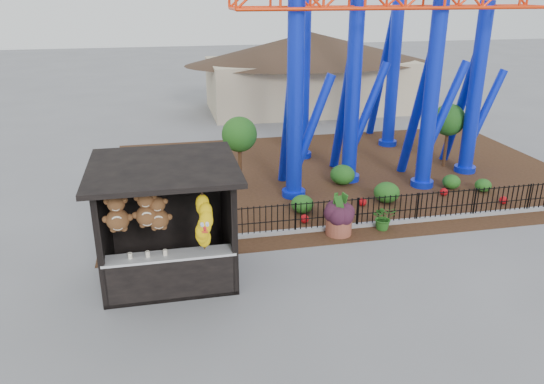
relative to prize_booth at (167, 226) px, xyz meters
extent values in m
plane|color=slate|center=(3.01, -0.88, -1.55)|extent=(120.00, 120.00, 0.00)
cube|color=#331E11|center=(7.01, 7.12, -1.54)|extent=(18.00, 12.00, 0.02)
cube|color=gray|center=(7.01, 2.12, -1.49)|extent=(18.00, 0.18, 0.12)
cube|color=black|center=(0.01, 0.32, -1.50)|extent=(3.20, 2.60, 0.10)
cube|color=black|center=(0.01, 1.56, -0.05)|extent=(3.20, 0.12, 3.00)
cube|color=black|center=(-1.53, 0.32, -0.05)|extent=(0.12, 2.60, 3.00)
cube|color=black|center=(1.55, 0.32, -0.05)|extent=(0.12, 2.60, 3.00)
cube|color=black|center=(0.01, 0.07, 1.51)|extent=(3.50, 3.40, 0.12)
cube|color=black|center=(-1.52, -0.91, -0.05)|extent=(0.14, 0.14, 3.00)
cube|color=black|center=(1.54, -0.91, -0.05)|extent=(0.14, 0.14, 3.00)
cube|color=black|center=(0.01, -0.73, -1.00)|extent=(3.00, 0.50, 1.10)
cube|color=silver|center=(0.01, -0.73, -0.43)|extent=(3.10, 0.55, 0.06)
cylinder|color=black|center=(0.01, -1.13, 1.30)|extent=(2.90, 0.04, 0.04)
cylinder|color=#0C23D3|center=(4.51, 5.12, 1.95)|extent=(0.56, 0.56, 7.00)
cylinder|color=#0C23D3|center=(4.51, 5.12, -1.43)|extent=(0.84, 0.84, 0.24)
cylinder|color=#0C23D3|center=(7.01, 6.32, 2.10)|extent=(0.56, 0.56, 7.30)
cylinder|color=#0C23D3|center=(7.01, 6.32, -1.43)|extent=(0.84, 0.84, 0.24)
cylinder|color=#0C23D3|center=(9.51, 5.12, 2.20)|extent=(0.56, 0.56, 7.50)
cylinder|color=#0C23D3|center=(9.51, 5.12, -1.43)|extent=(0.84, 0.84, 0.24)
cylinder|color=#0C23D3|center=(12.01, 6.32, 1.75)|extent=(0.56, 0.56, 6.60)
cylinder|color=#0C23D3|center=(12.01, 6.32, -1.43)|extent=(0.84, 0.84, 0.24)
cylinder|color=#0C23D3|center=(6.01, 9.62, 3.20)|extent=(0.56, 0.56, 9.50)
cylinder|color=#0C23D3|center=(6.01, 9.62, -1.43)|extent=(0.84, 0.84, 0.24)
cylinder|color=#0C23D3|center=(10.51, 10.62, 3.70)|extent=(0.56, 0.56, 10.50)
cylinder|color=#0C23D3|center=(10.51, 10.62, -1.43)|extent=(0.84, 0.84, 0.24)
cylinder|color=#0C23D3|center=(4.51, 6.02, 1.07)|extent=(0.36, 2.21, 5.85)
cylinder|color=#0C23D3|center=(5.21, 5.42, 0.90)|extent=(1.62, 0.32, 3.73)
cylinder|color=#0C23D3|center=(7.01, 7.22, 1.18)|extent=(0.36, 2.29, 6.10)
cylinder|color=#0C23D3|center=(7.71, 6.62, 1.00)|extent=(1.67, 0.32, 3.88)
cylinder|color=#0C23D3|center=(9.51, 6.02, 1.26)|extent=(0.36, 2.34, 6.26)
cylinder|color=#0C23D3|center=(10.21, 5.42, 1.07)|extent=(1.71, 0.32, 3.99)
cylinder|color=#0C23D3|center=(12.01, 7.22, 0.92)|extent=(0.36, 2.10, 5.53)
cylinder|color=#0C23D3|center=(12.71, 6.62, 0.76)|extent=(1.54, 0.32, 3.52)
cylinder|color=brown|center=(5.08, 1.78, -1.26)|extent=(1.01, 1.01, 0.58)
ellipsoid|color=#2F1321|center=(5.08, 1.78, -0.65)|extent=(0.70, 0.70, 0.64)
imported|color=#1A5318|center=(6.55, 1.82, -1.15)|extent=(0.83, 0.75, 0.81)
ellipsoid|color=#1E4F17|center=(4.42, 3.58, -1.24)|extent=(0.75, 0.75, 0.60)
ellipsoid|color=#1E4F17|center=(7.54, 3.88, -1.18)|extent=(0.89, 0.89, 0.71)
ellipsoid|color=#1E4F17|center=(10.45, 4.64, -1.27)|extent=(0.66, 0.66, 0.52)
ellipsoid|color=#1E4F17|center=(6.63, 5.93, -1.16)|extent=(0.94, 0.94, 0.75)
ellipsoid|color=#1E4F17|center=(11.43, 4.11, -1.30)|extent=(0.59, 0.59, 0.47)
sphere|color=#AB0B10|center=(4.28, 2.76, -1.40)|extent=(0.28, 0.28, 0.28)
sphere|color=#AB0B10|center=(6.60, 3.72, -1.40)|extent=(0.28, 0.28, 0.28)
sphere|color=#AB0B10|center=(9.82, 4.02, -1.40)|extent=(0.28, 0.28, 0.28)
sphere|color=#AB0B10|center=(11.43, 2.86, -1.40)|extent=(0.28, 0.28, 0.28)
cube|color=#BFAD8C|center=(9.01, 19.12, -0.05)|extent=(12.00, 6.00, 3.00)
cone|color=#332319|center=(9.01, 19.12, 2.35)|extent=(15.00, 15.00, 1.80)
camera|label=1|loc=(0.07, -12.09, 5.46)|focal=35.00mm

